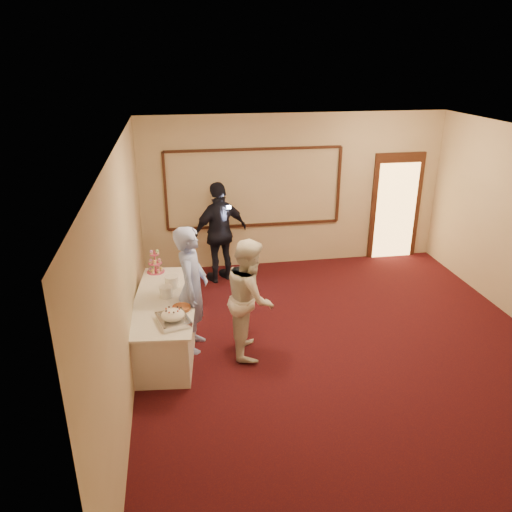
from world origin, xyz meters
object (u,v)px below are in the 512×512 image
Objects in this scene: woman at (250,297)px; cupcake_stand at (155,264)px; tart at (181,308)px; buffet_table at (167,322)px; plate_stack_b at (172,282)px; guest at (220,232)px; plate_stack_a at (166,292)px; pavlova_tray at (173,317)px; man at (192,289)px.

cupcake_stand is at bearing 51.28° from woman.
cupcake_stand is 1.40× the size of tart.
plate_stack_b is at bearing 74.38° from buffet_table.
plate_stack_b is at bearing 98.64° from tart.
guest is at bearing 65.16° from buffet_table.
plate_stack_a is (0.17, -0.92, -0.07)m from cupcake_stand.
pavlova_tray is 1.08m from plate_stack_b.
woman is at bearing 18.93° from pavlova_tray.
pavlova_tray is at bearing -81.32° from buffet_table.
man is at bearing 78.97° from woman.
plate_stack_b is 0.12× the size of woman.
man is 0.83m from woman.
plate_stack_b reaches higher than plate_stack_a.
guest reaches higher than woman.
man is at bearing -58.88° from plate_stack_b.
pavlova_tray is 0.29× the size of man.
woman is at bearing -33.50° from plate_stack_b.
plate_stack_b is 0.55m from man.
plate_stack_a is at bearing -104.85° from plate_stack_b.
tart is at bearing 70.01° from pavlova_tray.
man is 2.37m from guest.
buffet_table is 1.31m from woman.
woman reaches higher than plate_stack_a.
pavlova_tray is 0.34m from tart.
plate_stack_b is 2.03m from guest.
plate_stack_a reaches higher than tart.
guest is (0.91, 1.82, 0.09)m from plate_stack_b.
woman is at bearing -15.89° from buffet_table.
woman is (0.79, -0.24, -0.08)m from man.
cupcake_stand is at bearing 39.51° from man.
cupcake_stand is 1.20m from man.
plate_stack_b is 0.11× the size of man.
cupcake_stand reaches higher than plate_stack_a.
tart is 0.16× the size of man.
guest reaches higher than cupcake_stand.
plate_stack_b is 0.11× the size of guest.
buffet_table is 5.71× the size of cupcake_stand.
woman is at bearing 3.25° from tart.
buffet_table is 7.98× the size of tart.
guest is (0.99, 2.14, 0.10)m from plate_stack_a.
guest is (0.79, 2.58, 0.15)m from tart.
pavlova_tray reaches higher than plate_stack_b.
guest is at bearing 63.40° from plate_stack_b.
tart is at bearing 163.90° from man.
man is (0.28, 0.61, 0.08)m from pavlova_tray.
man is (0.39, -0.09, 0.55)m from buffet_table.
plate_stack_a is at bearing 114.29° from tart.
woman is at bearing -44.77° from cupcake_stand.
cupcake_stand is at bearing 98.58° from pavlova_tray.
cupcake_stand is at bearing 105.03° from tart.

